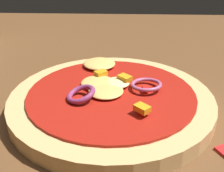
{
  "coord_description": "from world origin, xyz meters",
  "views": [
    {
      "loc": [
        0.06,
        -0.34,
        0.21
      ],
      "look_at": [
        0.05,
        -0.02,
        0.05
      ],
      "focal_mm": 45.79,
      "sensor_mm": 36.0,
      "label": 1
    }
  ],
  "objects": [
    {
      "name": "dining_table",
      "position": [
        0.0,
        0.0,
        0.02
      ],
      "size": [
        1.2,
        0.94,
        0.03
      ],
      "color": "brown",
      "rests_on": "ground"
    },
    {
      "name": "pizza",
      "position": [
        0.05,
        -0.04,
        0.04
      ],
      "size": [
        0.24,
        0.24,
        0.04
      ],
      "color": "tan",
      "rests_on": "dining_table"
    }
  ]
}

